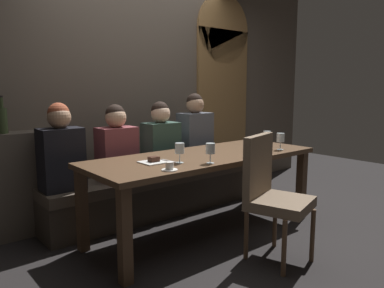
{
  "coord_description": "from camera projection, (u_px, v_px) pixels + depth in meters",
  "views": [
    {
      "loc": [
        -2.21,
        -2.48,
        1.35
      ],
      "look_at": [
        -0.1,
        0.06,
        0.84
      ],
      "focal_mm": 34.79,
      "sensor_mm": 36.0,
      "label": 1
    }
  ],
  "objects": [
    {
      "name": "diner_far_end",
      "position": [
        161.0,
        140.0,
        3.89
      ],
      "size": [
        0.36,
        0.24,
        0.75
      ],
      "color": "#2D473D",
      "rests_on": "banquette_bench"
    },
    {
      "name": "wine_glass_end_right",
      "position": [
        281.0,
        138.0,
        3.62
      ],
      "size": [
        0.08,
        0.08,
        0.16
      ],
      "color": "silver",
      "rests_on": "dining_table"
    },
    {
      "name": "wine_glass_center_front",
      "position": [
        267.0,
        136.0,
        3.79
      ],
      "size": [
        0.08,
        0.08,
        0.16
      ],
      "color": "silver",
      "rests_on": "dining_table"
    },
    {
      "name": "espresso_cup",
      "position": [
        170.0,
        167.0,
        2.73
      ],
      "size": [
        0.12,
        0.12,
        0.06
      ],
      "color": "white",
      "rests_on": "dining_table"
    },
    {
      "name": "wine_glass_far_left",
      "position": [
        210.0,
        149.0,
        2.98
      ],
      "size": [
        0.08,
        0.08,
        0.16
      ],
      "color": "silver",
      "rests_on": "dining_table"
    },
    {
      "name": "diner_bearded",
      "position": [
        117.0,
        145.0,
        3.58
      ],
      "size": [
        0.36,
        0.24,
        0.74
      ],
      "color": "brown",
      "rests_on": "banquette_bench"
    },
    {
      "name": "banquette_bench",
      "position": [
        161.0,
        192.0,
        3.99
      ],
      "size": [
        2.5,
        0.44,
        0.45
      ],
      "color": "#312A23",
      "rests_on": "ground"
    },
    {
      "name": "dessert_plate",
      "position": [
        153.0,
        161.0,
        3.01
      ],
      "size": [
        0.19,
        0.19,
        0.05
      ],
      "color": "white",
      "rests_on": "dining_table"
    },
    {
      "name": "arched_door",
      "position": [
        223.0,
        86.0,
        5.01
      ],
      "size": [
        0.9,
        0.05,
        2.55
      ],
      "color": "olive",
      "rests_on": "ground"
    },
    {
      "name": "wine_glass_end_left",
      "position": [
        180.0,
        149.0,
        2.99
      ],
      "size": [
        0.08,
        0.08,
        0.16
      ],
      "color": "silver",
      "rests_on": "dining_table"
    },
    {
      "name": "wine_bottle_pale_label",
      "position": [
        3.0,
        120.0,
        3.2
      ],
      "size": [
        0.08,
        0.08,
        0.33
      ],
      "color": "#384728",
      "rests_on": "back_counter"
    },
    {
      "name": "chair_near_side",
      "position": [
        271.0,
        190.0,
        2.89
      ],
      "size": [
        0.55,
        0.55,
        0.98
      ],
      "color": "brown",
      "rests_on": "ground"
    },
    {
      "name": "fork_on_table",
      "position": [
        169.0,
        161.0,
        3.08
      ],
      "size": [
        0.04,
        0.17,
        0.01
      ],
      "primitive_type": "cube",
      "rotation": [
        0.0,
        0.0,
        0.12
      ],
      "color": "silver",
      "rests_on": "dining_table"
    },
    {
      "name": "back_wall_tiled",
      "position": [
        133.0,
        73.0,
        4.19
      ],
      "size": [
        6.0,
        0.12,
        3.0
      ],
      "primitive_type": "cube",
      "color": "brown",
      "rests_on": "ground"
    },
    {
      "name": "dining_table",
      "position": [
        204.0,
        164.0,
        3.39
      ],
      "size": [
        2.2,
        0.84,
        0.74
      ],
      "color": "#493422",
      "rests_on": "ground"
    },
    {
      "name": "diner_near_end",
      "position": [
        195.0,
        132.0,
        4.21
      ],
      "size": [
        0.36,
        0.24,
        0.83
      ],
      "color": "#4C515B",
      "rests_on": "banquette_bench"
    },
    {
      "name": "ground",
      "position": [
        204.0,
        232.0,
        3.49
      ],
      "size": [
        9.0,
        9.0,
        0.0
      ],
      "primitive_type": "plane",
      "color": "black"
    },
    {
      "name": "diner_redhead",
      "position": [
        61.0,
        149.0,
        3.23
      ],
      "size": [
        0.36,
        0.24,
        0.77
      ],
      "color": "black",
      "rests_on": "banquette_bench"
    }
  ]
}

